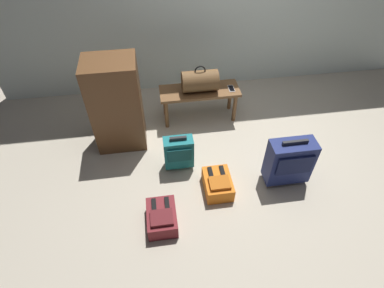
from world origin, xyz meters
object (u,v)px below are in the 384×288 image
(cell_phone, at_px, (231,88))
(backpack_orange, at_px, (218,184))
(duffel_bag_brown, at_px, (200,81))
(suitcase_small_teal, at_px, (179,152))
(bench, at_px, (200,94))
(side_cabinet, at_px, (116,105))
(suitcase_upright_navy, at_px, (289,161))
(backpack_maroon, at_px, (162,217))

(cell_phone, bearing_deg, backpack_orange, -108.61)
(duffel_bag_brown, height_order, suitcase_small_teal, duffel_bag_brown)
(bench, distance_m, side_cabinet, 1.06)
(bench, bearing_deg, backpack_orange, -90.09)
(suitcase_upright_navy, bearing_deg, suitcase_small_teal, 162.07)
(suitcase_small_teal, relative_size, side_cabinet, 0.42)
(bench, height_order, suitcase_upright_navy, suitcase_upright_navy)
(bench, relative_size, backpack_orange, 2.63)
(backpack_maroon, bearing_deg, cell_phone, 56.06)
(cell_phone, relative_size, backpack_maroon, 0.38)
(backpack_orange, bearing_deg, bench, 89.91)
(duffel_bag_brown, relative_size, backpack_maroon, 1.16)
(side_cabinet, bearing_deg, cell_phone, 10.97)
(backpack_orange, bearing_deg, suitcase_small_teal, 133.87)
(backpack_orange, height_order, side_cabinet, side_cabinet)
(duffel_bag_brown, distance_m, suitcase_upright_navy, 1.44)
(bench, xyz_separation_m, backpack_maroon, (-0.61, -1.54, -0.28))
(bench, bearing_deg, cell_phone, -4.86)
(duffel_bag_brown, distance_m, backpack_orange, 1.31)
(suitcase_small_teal, relative_size, backpack_orange, 1.21)
(duffel_bag_brown, height_order, backpack_orange, duffel_bag_brown)
(bench, height_order, backpack_orange, bench)
(cell_phone, distance_m, backpack_orange, 1.30)
(side_cabinet, bearing_deg, suitcase_upright_navy, -27.17)
(duffel_bag_brown, relative_size, suitcase_small_teal, 0.96)
(suitcase_upright_navy, height_order, side_cabinet, side_cabinet)
(suitcase_small_teal, height_order, backpack_orange, suitcase_small_teal)
(cell_phone, distance_m, side_cabinet, 1.43)
(suitcase_small_teal, bearing_deg, duffel_bag_brown, 66.37)
(suitcase_small_teal, height_order, backpack_maroon, suitcase_small_teal)
(backpack_orange, bearing_deg, backpack_maroon, -152.53)
(cell_phone, xyz_separation_m, backpack_orange, (-0.40, -1.18, -0.35))
(bench, distance_m, backpack_maroon, 1.68)
(cell_phone, height_order, suitcase_small_teal, suitcase_small_teal)
(backpack_maroon, bearing_deg, backpack_orange, 27.47)
(duffel_bag_brown, bearing_deg, bench, 180.00)
(duffel_bag_brown, distance_m, backpack_maroon, 1.72)
(side_cabinet, bearing_deg, duffel_bag_brown, 16.94)
(duffel_bag_brown, bearing_deg, suitcase_small_teal, -113.63)
(suitcase_upright_navy, distance_m, backpack_orange, 0.78)
(duffel_bag_brown, bearing_deg, suitcase_upright_navy, -58.19)
(bench, distance_m, suitcase_upright_navy, 1.41)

